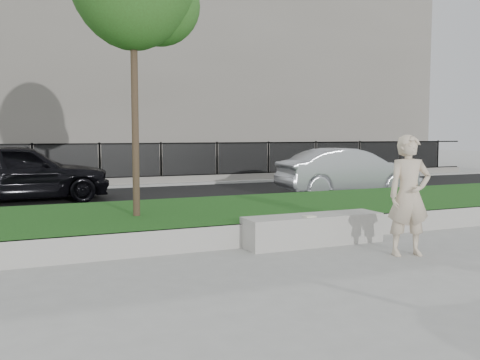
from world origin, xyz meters
name	(u,v)px	position (x,y,z in m)	size (l,w,h in m)	color
ground	(269,261)	(0.00, 0.00, 0.00)	(90.00, 90.00, 0.00)	gray
grass_bank	(202,219)	(0.00, 3.00, 0.20)	(34.00, 4.00, 0.40)	black
grass_kerb	(241,236)	(0.00, 1.04, 0.20)	(34.00, 0.08, 0.40)	#A3A199
street	(140,198)	(0.00, 8.50, 0.02)	(34.00, 7.00, 0.04)	black
far_pavement	(112,184)	(0.00, 13.00, 0.06)	(34.00, 3.00, 0.12)	gray
iron_fence	(117,173)	(0.00, 12.00, 0.54)	(32.00, 0.30, 1.50)	slate
building_facade	(84,70)	(0.00, 20.00, 5.00)	(34.00, 10.00, 10.00)	slate
stone_bench	(313,230)	(1.25, 0.80, 0.26)	(2.51, 0.63, 0.51)	#A3A199
man	(409,195)	(2.18, -0.52, 0.95)	(0.69, 0.45, 1.90)	beige
book	(309,216)	(1.06, 0.61, 0.52)	(0.20, 0.14, 0.02)	beige
car_dark	(19,172)	(-3.29, 8.76, 0.86)	(1.94, 4.83, 1.65)	black
car_silver	(348,171)	(6.09, 6.69, 0.76)	(1.52, 4.35, 1.43)	#9DA0A6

